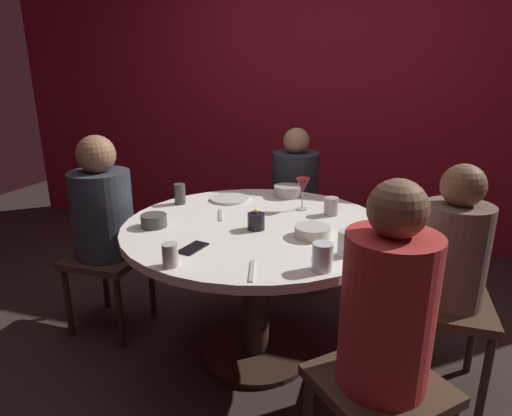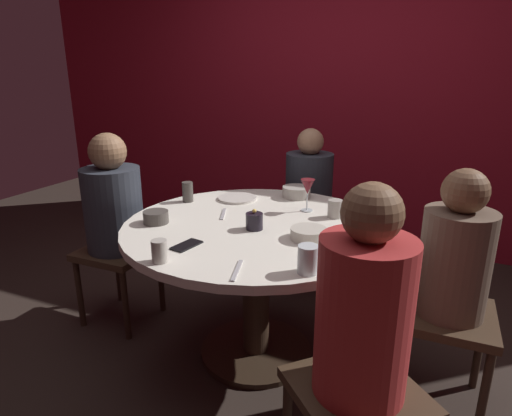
% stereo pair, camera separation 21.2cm
% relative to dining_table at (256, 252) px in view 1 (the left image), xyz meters
% --- Properties ---
extents(ground_plane, '(8.00, 8.00, 0.00)m').
position_rel_dining_table_xyz_m(ground_plane, '(0.00, 0.00, -0.59)').
color(ground_plane, '#2D231E').
extents(back_wall, '(6.00, 0.10, 2.60)m').
position_rel_dining_table_xyz_m(back_wall, '(0.00, 1.88, 0.71)').
color(back_wall, maroon).
rests_on(back_wall, ground).
extents(dining_table, '(1.32, 1.32, 0.75)m').
position_rel_dining_table_xyz_m(dining_table, '(0.00, 0.00, 0.00)').
color(dining_table, silver).
rests_on(dining_table, ground).
extents(seated_diner_left, '(0.40, 0.40, 1.15)m').
position_rel_dining_table_xyz_m(seated_diner_left, '(-0.90, 0.00, 0.12)').
color(seated_diner_left, '#3F2D1E').
rests_on(seated_diner_left, ground).
extents(seated_diner_back, '(0.40, 0.40, 1.12)m').
position_rel_dining_table_xyz_m(seated_diner_back, '(0.00, 0.92, 0.10)').
color(seated_diner_back, '#3F2D1E').
rests_on(seated_diner_back, ground).
extents(seated_diner_right, '(0.40, 0.40, 1.11)m').
position_rel_dining_table_xyz_m(seated_diner_right, '(0.91, 0.00, 0.09)').
color(seated_diner_right, '#3F2D1E').
rests_on(seated_diner_right, ground).
extents(seated_diner_front_right, '(0.57, 0.57, 1.17)m').
position_rel_dining_table_xyz_m(seated_diner_front_right, '(0.64, -0.64, 0.13)').
color(seated_diner_front_right, '#3F2D1E').
rests_on(seated_diner_front_right, ground).
extents(candle_holder, '(0.08, 0.08, 0.10)m').
position_rel_dining_table_xyz_m(candle_holder, '(0.03, -0.08, 0.20)').
color(candle_holder, black).
rests_on(candle_holder, dining_table).
extents(wine_glass, '(0.08, 0.08, 0.18)m').
position_rel_dining_table_xyz_m(wine_glass, '(0.17, 0.29, 0.29)').
color(wine_glass, silver).
rests_on(wine_glass, dining_table).
extents(dinner_plate, '(0.23, 0.23, 0.01)m').
position_rel_dining_table_xyz_m(dinner_plate, '(-0.27, 0.35, 0.16)').
color(dinner_plate, silver).
rests_on(dinner_plate, dining_table).
extents(cell_phone, '(0.10, 0.15, 0.01)m').
position_rel_dining_table_xyz_m(cell_phone, '(-0.16, -0.39, 0.16)').
color(cell_phone, black).
rests_on(cell_phone, dining_table).
extents(bowl_serving_large, '(0.17, 0.17, 0.07)m').
position_rel_dining_table_xyz_m(bowl_serving_large, '(0.04, 0.53, 0.19)').
color(bowl_serving_large, '#B2ADA3').
rests_on(bowl_serving_large, dining_table).
extents(bowl_salad_center, '(0.16, 0.16, 0.05)m').
position_rel_dining_table_xyz_m(bowl_salad_center, '(0.30, -0.10, 0.18)').
color(bowl_salad_center, beige).
rests_on(bowl_salad_center, dining_table).
extents(bowl_small_white, '(0.12, 0.12, 0.06)m').
position_rel_dining_table_xyz_m(bowl_small_white, '(-0.46, -0.19, 0.19)').
color(bowl_small_white, '#4C4742').
rests_on(bowl_small_white, dining_table).
extents(cup_near_candle, '(0.07, 0.07, 0.09)m').
position_rel_dining_table_xyz_m(cup_near_candle, '(0.34, 0.25, 0.20)').
color(cup_near_candle, '#B2ADA3').
rests_on(cup_near_candle, dining_table).
extents(cup_by_left_diner, '(0.06, 0.06, 0.12)m').
position_rel_dining_table_xyz_m(cup_by_left_diner, '(-0.51, 0.19, 0.22)').
color(cup_by_left_diner, '#4C4742').
rests_on(cup_by_left_diner, dining_table).
extents(cup_by_right_diner, '(0.08, 0.08, 0.11)m').
position_rel_dining_table_xyz_m(cup_by_right_diner, '(0.40, -0.43, 0.21)').
color(cup_by_right_diner, silver).
rests_on(cup_by_right_diner, dining_table).
extents(cup_center_front, '(0.06, 0.06, 0.09)m').
position_rel_dining_table_xyz_m(cup_center_front, '(-0.17, -0.57, 0.20)').
color(cup_center_front, '#B2ADA3').
rests_on(cup_center_front, dining_table).
extents(cup_far_edge, '(0.06, 0.06, 0.11)m').
position_rel_dining_table_xyz_m(cup_far_edge, '(0.46, -0.27, 0.21)').
color(cup_far_edge, silver).
rests_on(cup_far_edge, dining_table).
extents(fork_near_plate, '(0.06, 0.18, 0.01)m').
position_rel_dining_table_xyz_m(fork_near_plate, '(0.15, -0.52, 0.16)').
color(fork_near_plate, '#B7B7BC').
rests_on(fork_near_plate, dining_table).
extents(knife_near_plate, '(0.08, 0.17, 0.01)m').
position_rel_dining_table_xyz_m(knife_near_plate, '(-0.21, 0.06, 0.16)').
color(knife_near_plate, '#B7B7BC').
rests_on(knife_near_plate, dining_table).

